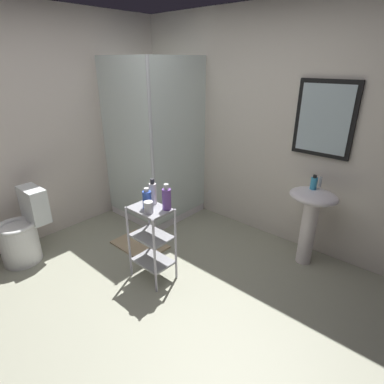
# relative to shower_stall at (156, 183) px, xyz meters

# --- Properties ---
(ground_plane) EXTENTS (4.20, 4.20, 0.02)m
(ground_plane) POSITION_rel_shower_stall_xyz_m (1.20, -1.23, -0.47)
(ground_plane) COLOR gray
(wall_back) EXTENTS (4.20, 0.14, 2.50)m
(wall_back) POSITION_rel_shower_stall_xyz_m (1.21, 0.62, 0.79)
(wall_back) COLOR beige
(wall_back) RESTS_ON ground_plane
(wall_left) EXTENTS (0.10, 4.20, 2.50)m
(wall_left) POSITION_rel_shower_stall_xyz_m (-0.65, -1.23, 0.79)
(wall_left) COLOR beige
(wall_left) RESTS_ON ground_plane
(shower_stall) EXTENTS (0.92, 0.92, 2.00)m
(shower_stall) POSITION_rel_shower_stall_xyz_m (0.00, 0.00, 0.00)
(shower_stall) COLOR white
(shower_stall) RESTS_ON ground_plane
(pedestal_sink) EXTENTS (0.46, 0.37, 0.81)m
(pedestal_sink) POSITION_rel_shower_stall_xyz_m (1.93, 0.29, 0.12)
(pedestal_sink) COLOR white
(pedestal_sink) RESTS_ON ground_plane
(sink_faucet) EXTENTS (0.03, 0.03, 0.10)m
(sink_faucet) POSITION_rel_shower_stall_xyz_m (1.93, 0.41, 0.40)
(sink_faucet) COLOR silver
(sink_faucet) RESTS_ON pedestal_sink
(toilet) EXTENTS (0.37, 0.49, 0.76)m
(toilet) POSITION_rel_shower_stall_xyz_m (-0.28, -1.60, -0.15)
(toilet) COLOR white
(toilet) RESTS_ON ground_plane
(storage_cart) EXTENTS (0.38, 0.28, 0.74)m
(storage_cart) POSITION_rel_shower_stall_xyz_m (0.94, -0.92, -0.03)
(storage_cart) COLOR silver
(storage_cart) RESTS_ON ground_plane
(hand_soap_bottle) EXTENTS (0.06, 0.06, 0.14)m
(hand_soap_bottle) POSITION_rel_shower_stall_xyz_m (1.90, 0.30, 0.41)
(hand_soap_bottle) COLOR #389ED1
(hand_soap_bottle) RESTS_ON pedestal_sink
(shampoo_bottle_blue) EXTENTS (0.08, 0.08, 0.19)m
(shampoo_bottle_blue) POSITION_rel_shower_stall_xyz_m (0.92, -0.93, 0.36)
(shampoo_bottle_blue) COLOR blue
(shampoo_bottle_blue) RESTS_ON storage_cart
(conditioner_bottle_purple) EXTENTS (0.08, 0.08, 0.24)m
(conditioner_bottle_purple) POSITION_rel_shower_stall_xyz_m (1.07, -0.83, 0.38)
(conditioner_bottle_purple) COLOR #7A4CAC
(conditioner_bottle_purple) RESTS_ON storage_cart
(lotion_bottle_white) EXTENTS (0.07, 0.07, 0.24)m
(lotion_bottle_white) POSITION_rel_shower_stall_xyz_m (0.88, -0.83, 0.38)
(lotion_bottle_white) COLOR white
(lotion_bottle_white) RESTS_ON storage_cart
(rinse_cup) EXTENTS (0.08, 0.08, 0.10)m
(rinse_cup) POSITION_rel_shower_stall_xyz_m (1.00, -0.98, 0.33)
(rinse_cup) COLOR silver
(rinse_cup) RESTS_ON storage_cart
(bath_mat) EXTENTS (0.60, 0.40, 0.02)m
(bath_mat) POSITION_rel_shower_stall_xyz_m (0.41, -0.66, -0.45)
(bath_mat) COLOR tan
(bath_mat) RESTS_ON ground_plane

